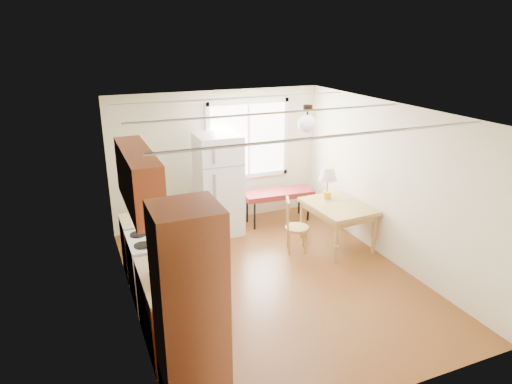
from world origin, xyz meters
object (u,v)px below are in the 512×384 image
refrigerator (219,185)px  bench (278,194)px  dining_table (338,210)px  chair (292,222)px

refrigerator → bench: 1.24m
refrigerator → dining_table: bearing=-36.7°
chair → dining_table: bearing=14.1°
dining_table → chair: bearing=169.7°
bench → chair: 1.27m
dining_table → refrigerator: bearing=139.0°
dining_table → chair: 0.82m
bench → refrigerator: bearing=-175.5°
refrigerator → chair: refrigerator is taller
dining_table → chair: chair is taller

